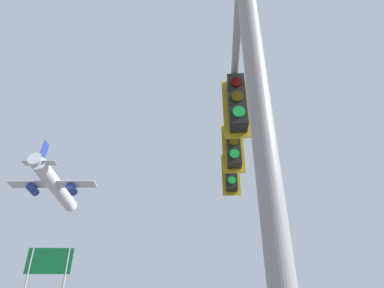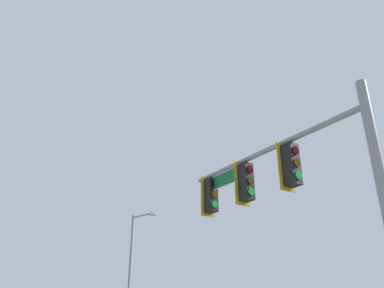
# 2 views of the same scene
# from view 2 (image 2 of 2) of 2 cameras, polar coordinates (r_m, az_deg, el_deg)

# --- Properties ---
(signal_pole_near) EXTENTS (6.39, 1.28, 6.20)m
(signal_pole_near) POSITION_cam_2_polar(r_m,az_deg,el_deg) (9.94, 13.33, -6.37)
(signal_pole_near) COLOR gray
(signal_pole_near) RESTS_ON ground_plane
(street_lamp) EXTENTS (2.33, 0.41, 7.01)m
(street_lamp) POSITION_cam_2_polar(r_m,az_deg,el_deg) (24.51, -8.89, -17.22)
(street_lamp) COLOR gray
(street_lamp) RESTS_ON ground_plane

